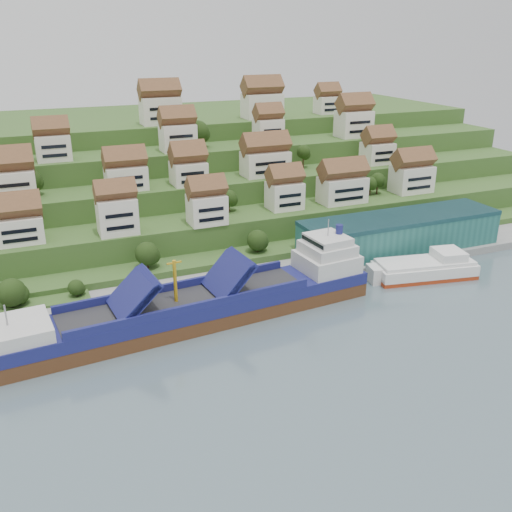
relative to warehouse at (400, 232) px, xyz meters
name	(u,v)px	position (x,y,z in m)	size (l,w,h in m)	color
ground	(257,311)	(-52.00, -17.00, -7.20)	(300.00, 300.00, 0.00)	slate
quay	(304,271)	(-32.00, -2.00, -6.10)	(180.00, 14.00, 2.20)	gray
hillside	(152,173)	(-52.00, 86.55, 3.46)	(260.00, 128.00, 31.00)	#2D4C1E
hillside_village	(185,161)	(-50.89, 42.75, 16.72)	(159.95, 62.89, 29.24)	white
hillside_trees	(170,201)	(-60.41, 26.63, 9.02)	(136.58, 62.53, 31.03)	#243E14
warehouse	(400,232)	(0.00, 0.00, 0.00)	(60.00, 15.00, 10.00)	#25655E
flagpole	(307,258)	(-33.89, -7.00, -0.32)	(1.28, 0.16, 8.00)	gray
cargo_ship	(205,306)	(-64.48, -16.44, -3.64)	(86.20, 20.31, 19.03)	#512E18
second_ship	(426,269)	(-2.64, -15.97, -4.86)	(28.13, 14.62, 7.76)	#982D10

